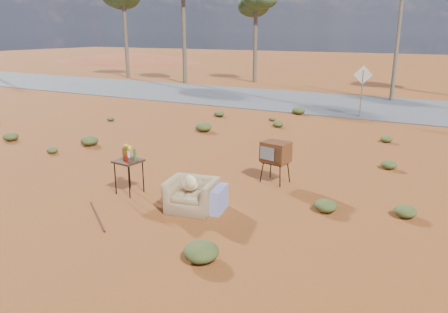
% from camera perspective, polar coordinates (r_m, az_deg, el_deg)
% --- Properties ---
extents(ground, '(140.00, 140.00, 0.00)m').
position_cam_1_polar(ground, '(9.38, -7.43, -6.47)').
color(ground, brown).
rests_on(ground, ground).
extents(highway, '(140.00, 7.00, 0.04)m').
position_cam_1_polar(highway, '(22.85, 15.11, 6.61)').
color(highway, '#565659').
rests_on(highway, ground).
extents(dirt_mound, '(26.00, 18.00, 2.00)m').
position_cam_1_polar(dirt_mound, '(54.10, -12.51, 11.96)').
color(dirt_mound, '#9B4425').
rests_on(dirt_mound, ground).
extents(armchair, '(1.24, 0.94, 0.86)m').
position_cam_1_polar(armchair, '(9.01, -3.69, -4.55)').
color(armchair, '#8F744E').
rests_on(armchair, ground).
extents(tv_unit, '(0.71, 0.61, 1.02)m').
position_cam_1_polar(tv_unit, '(10.57, 6.77, 0.51)').
color(tv_unit, black).
rests_on(tv_unit, ground).
extents(side_table, '(0.60, 0.60, 1.10)m').
position_cam_1_polar(side_table, '(10.05, -12.42, -0.26)').
color(side_table, '#3C2115').
rests_on(side_table, ground).
extents(rusty_bar, '(1.28, 0.96, 0.04)m').
position_cam_1_polar(rusty_bar, '(9.15, -16.24, -7.45)').
color(rusty_bar, '#4F1E15').
rests_on(rusty_bar, ground).
extents(road_sign, '(0.78, 0.06, 2.19)m').
position_cam_1_polar(road_sign, '(19.44, 17.64, 9.24)').
color(road_sign, brown).
rests_on(road_sign, ground).
extents(eucalyptus_near_left, '(3.20, 3.20, 6.60)m').
position_cam_1_polar(eucalyptus_near_left, '(31.87, 4.20, 19.44)').
color(eucalyptus_near_left, brown).
rests_on(eucalyptus_near_left, ground).
extents(utility_pole_center, '(1.40, 0.20, 8.00)m').
position_cam_1_polar(utility_pole_center, '(24.69, 21.97, 16.33)').
color(utility_pole_center, brown).
rests_on(utility_pole_center, ground).
extents(scrub_patch, '(17.49, 8.07, 0.33)m').
position_cam_1_polar(scrub_patch, '(13.31, 0.70, 1.14)').
color(scrub_patch, '#464C21').
rests_on(scrub_patch, ground).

